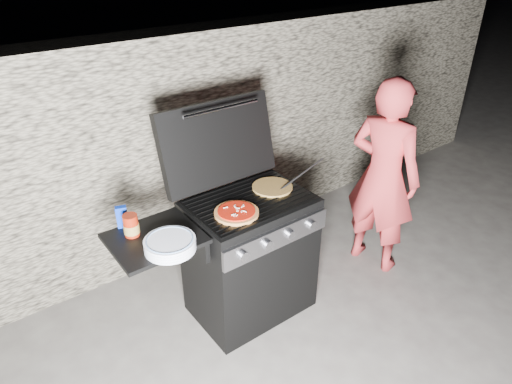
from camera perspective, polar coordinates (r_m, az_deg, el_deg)
ground at (r=3.48m, az=-0.68°, el=-13.99°), size 50.00×50.00×0.00m
stone_wall at (r=3.74m, az=-10.33°, el=5.45°), size 8.00×0.35×1.80m
gas_grill at (r=3.08m, az=-4.54°, el=-9.71°), size 1.34×0.79×0.91m
pizza_topped at (r=2.78m, az=-2.46°, el=-2.51°), size 0.33×0.33×0.03m
pizza_plain at (r=3.06m, az=2.05°, el=0.63°), size 0.29×0.29×0.01m
sauce_jar at (r=2.67m, az=-15.36°, el=-4.03°), size 0.10×0.10×0.13m
blue_carton at (r=2.76m, az=-16.41°, el=-3.00°), size 0.07×0.06×0.13m
plate_stack at (r=2.52m, az=-10.70°, el=-6.47°), size 0.29×0.29×0.06m
person at (r=3.62m, az=15.60°, el=1.82°), size 0.49×0.64×1.56m
tongs at (r=3.15m, az=5.59°, el=2.20°), size 0.48×0.08×0.10m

